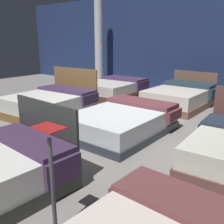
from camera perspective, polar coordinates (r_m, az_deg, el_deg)
The scene contains 8 objects.
ground_plane at distance 5.31m, azimuth 2.53°, elevation -4.68°, with size 18.00×18.00×0.02m, color gray.
showroom_back_wall at distance 9.30m, azimuth 20.62°, elevation 14.24°, with size 18.00×0.06×3.50m, color navy.
bed_3 at distance 6.69m, azimuth -13.40°, elevation 1.81°, with size 1.78×2.06×1.09m.
bed_4 at distance 5.23m, azimuth 2.24°, elevation -2.09°, with size 1.68×2.14×0.55m.
bed_6 at distance 8.60m, azimuth 0.52°, elevation 5.19°, with size 1.59×2.13×0.57m.
bed_7 at distance 7.55m, azimuth 14.88°, elevation 3.29°, with size 1.57×2.13×0.90m.
price_sign at distance 2.59m, azimuth -12.85°, elevation -17.60°, with size 0.28×0.24×1.11m.
support_pillar at distance 10.53m, azimuth -2.93°, elevation 15.26°, with size 0.33×0.33×3.50m, color silver.
Camera 1 is at (2.87, -4.06, 1.85)m, focal length 41.33 mm.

